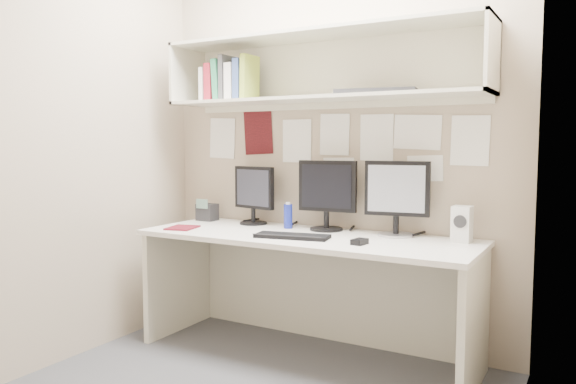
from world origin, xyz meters
The scene contains 18 objects.
wall_back centered at (0.00, 1.00, 1.30)m, with size 2.40×0.02×2.60m, color tan.
wall_front centered at (0.00, -1.00, 1.30)m, with size 2.40×0.02×2.60m, color tan.
wall_left centered at (-1.20, 0.00, 1.30)m, with size 0.02×2.00×2.60m, color tan.
wall_right centered at (1.20, 0.00, 1.30)m, with size 0.02×2.00×2.60m, color tan.
desk centered at (0.00, 0.65, 0.37)m, with size 2.00×0.70×0.73m.
overhead_hutch centered at (0.00, 0.86, 1.72)m, with size 2.00×0.38×0.40m.
pinned_papers centered at (0.00, 0.99, 1.25)m, with size 1.92×0.01×0.48m, color white, non-canonical shape.
monitor_left centered at (-0.51, 0.87, 0.94)m, with size 0.33×0.18×0.38m.
monitor_center centered at (0.03, 0.87, 0.97)m, with size 0.37×0.20×0.43m.
monitor_right centered at (0.47, 0.87, 0.97)m, with size 0.37×0.20×0.43m.
keyboard centered at (-0.02, 0.51, 0.74)m, with size 0.42×0.15×0.02m, color black.
mouse centered at (0.39, 0.51, 0.74)m, with size 0.06×0.10×0.03m, color black.
speaker centered at (0.85, 0.85, 0.83)m, with size 0.10×0.11×0.20m.
blue_bottle centered at (-0.21, 0.81, 0.81)m, with size 0.05×0.05×0.17m.
maroon_notebook centered at (-0.79, 0.48, 0.74)m, with size 0.16×0.20×0.01m, color #5C0F1B.
desk_phone centered at (-0.88, 0.85, 0.79)m, with size 0.13×0.12×0.15m.
book_stack centered at (-0.63, 0.78, 1.67)m, with size 0.36×0.18×0.29m.
hutch_tray centered at (0.36, 0.82, 1.56)m, with size 0.46×0.17×0.03m, color black.
Camera 1 is at (1.51, -2.24, 1.27)m, focal length 35.00 mm.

